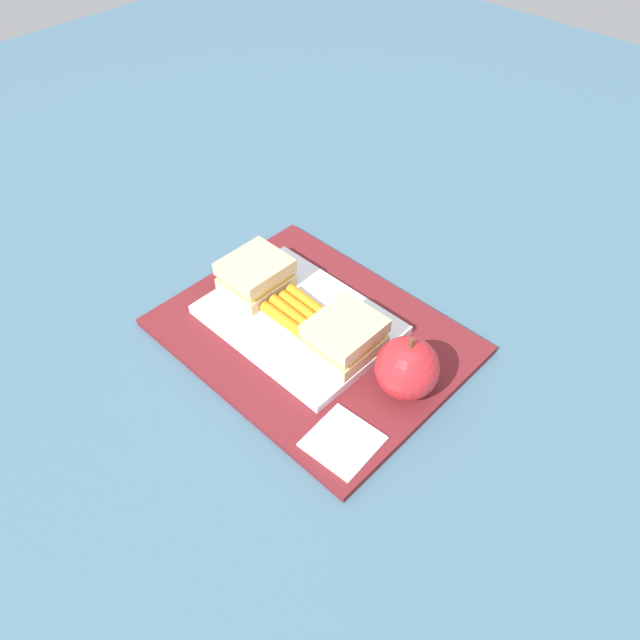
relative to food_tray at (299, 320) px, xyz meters
The scene contains 8 objects.
ground_plane 0.03m from the food_tray, ahead, with size 2.40×2.40×0.00m, color #42667A.
lunchbag_mat 0.03m from the food_tray, ahead, with size 0.36×0.28×0.01m, color maroon.
food_tray is the anchor object (origin of this frame).
sandwich_half_left 0.08m from the food_tray, behind, with size 0.07×0.08×0.04m.
sandwich_half_right 0.08m from the food_tray, ahead, with size 0.07×0.08×0.04m.
carrot_sticks_bundle 0.01m from the food_tray, 162.77° to the right, with size 0.08×0.06×0.02m.
apple 0.17m from the food_tray, ahead, with size 0.07×0.07×0.08m.
paper_napkin 0.18m from the food_tray, 30.01° to the right, with size 0.07×0.07×0.00m, color white.
Camera 1 is at (0.37, -0.37, 0.57)m, focal length 34.24 mm.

